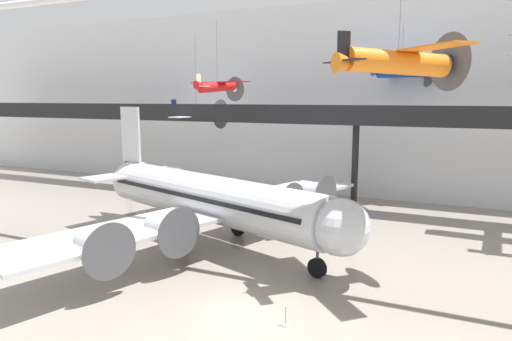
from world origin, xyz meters
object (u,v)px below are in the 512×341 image
(suspended_plane_blue_trainer, at_px, (401,73))
(suspended_plane_white_twin, at_px, (196,113))
(airliner_silver_main, at_px, (208,198))
(suspended_plane_red_highwing, at_px, (217,86))
(stanchion_barrier, at_px, (286,320))
(suspended_plane_orange_highwing, at_px, (398,62))

(suspended_plane_blue_trainer, bearing_deg, suspended_plane_white_twin, 152.51)
(airliner_silver_main, distance_m, suspended_plane_red_highwing, 12.79)
(airliner_silver_main, height_order, stanchion_barrier, airliner_silver_main)
(airliner_silver_main, xyz_separation_m, suspended_plane_orange_highwing, (14.49, -2.67, 10.00))
(suspended_plane_blue_trainer, bearing_deg, airliner_silver_main, -155.68)
(suspended_plane_red_highwing, xyz_separation_m, suspended_plane_orange_highwing, (18.11, -10.99, 0.98))
(airliner_silver_main, bearing_deg, suspended_plane_blue_trainer, 77.47)
(airliner_silver_main, relative_size, suspended_plane_white_twin, 3.01)
(suspended_plane_orange_highwing, distance_m, suspended_plane_blue_trainer, 22.76)
(suspended_plane_white_twin, distance_m, suspended_plane_orange_highwing, 32.73)
(airliner_silver_main, xyz_separation_m, stanchion_barrier, (10.54, -10.21, -3.34))
(suspended_plane_orange_highwing, height_order, stanchion_barrier, suspended_plane_orange_highwing)
(stanchion_barrier, bearing_deg, airliner_silver_main, 135.90)
(airliner_silver_main, distance_m, stanchion_barrier, 15.05)
(suspended_plane_white_twin, height_order, suspended_plane_blue_trainer, suspended_plane_blue_trainer)
(suspended_plane_red_highwing, relative_size, suspended_plane_white_twin, 0.71)
(suspended_plane_orange_highwing, relative_size, stanchion_barrier, 7.80)
(suspended_plane_white_twin, xyz_separation_m, stanchion_barrier, (21.95, -27.18, -9.43))
(suspended_plane_orange_highwing, bearing_deg, suspended_plane_red_highwing, 105.63)
(suspended_plane_red_highwing, relative_size, stanchion_barrier, 7.16)
(suspended_plane_white_twin, relative_size, suspended_plane_orange_highwing, 1.29)
(airliner_silver_main, relative_size, suspended_plane_blue_trainer, 4.50)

